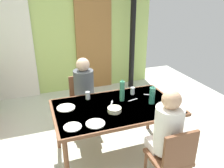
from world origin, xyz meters
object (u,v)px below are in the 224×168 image
Objects in this scene: water_bottle_green_near at (122,90)px; serving_bowl_center at (114,110)px; person_near_diner at (168,128)px; chair_near_diner at (172,158)px; dining_table at (116,111)px; person_far_diner at (84,86)px; chair_far_diner at (83,99)px; water_bottle_green_far at (152,95)px.

serving_bowl_center is at bearing -128.82° from water_bottle_green_near.
person_near_diner is 2.49× the size of water_bottle_green_near.
water_bottle_green_near reaches higher than chair_near_diner.
person_near_diner is 0.85m from water_bottle_green_near.
chair_near_diner is at bearing -79.40° from water_bottle_green_near.
chair_near_diner is 1.13× the size of person_near_diner.
person_far_diner is at bearing 109.80° from dining_table.
person_near_diner is at bearing -65.64° from dining_table.
chair_far_diner is at bearing 118.73° from water_bottle_green_near.
dining_table is at bearing -136.54° from water_bottle_green_near.
person_near_diner reaches higher than dining_table.
dining_table is at bearing 110.74° from chair_near_diner.
chair_near_diner is 0.85m from serving_bowl_center.
dining_table is 0.51m from water_bottle_green_far.
chair_near_diner is 1.76m from chair_far_diner.
person_near_diner reaches higher than chair_far_diner.
serving_bowl_center is (0.18, -0.96, 0.28)m from chair_far_diner.
chair_far_diner is 0.89m from water_bottle_green_near.
water_bottle_green_near is at bearing 51.18° from serving_bowl_center.
water_bottle_green_near is at bearing 102.30° from person_near_diner.
person_far_diner reaches higher than dining_table.
person_near_diner reaches higher than chair_near_diner.
water_bottle_green_near is 0.35m from serving_bowl_center.
water_bottle_green_near is at bearing 43.46° from dining_table.
chair_near_diner is 2.81× the size of water_bottle_green_near.
water_bottle_green_far is at bearing 132.84° from person_far_diner.
dining_table is 2.07× the size of person_far_diner.
chair_far_diner is at bearing 108.77° from chair_near_diner.
dining_table is 1.83× the size of chair_near_diner.
dining_table is 0.75m from person_far_diner.
chair_near_diner reaches higher than dining_table.
chair_near_diner reaches higher than serving_bowl_center.
chair_near_diner is 1.05m from water_bottle_green_near.
dining_table is 2.07× the size of person_near_diner.
chair_far_diner is 2.81× the size of water_bottle_green_near.
person_far_diner is (-0.57, 1.53, 0.28)m from chair_near_diner.
chair_near_diner is 1.13× the size of person_far_diner.
chair_near_diner is 5.12× the size of serving_bowl_center.
dining_table is 0.28m from water_bottle_green_near.
person_far_diner is 0.84m from serving_bowl_center.
dining_table is at bearing 109.80° from person_far_diner.
chair_near_diner is at bearing -69.26° from dining_table.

